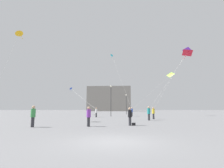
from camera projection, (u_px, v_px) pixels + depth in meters
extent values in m
plane|color=slate|center=(114.00, 142.00, 8.11)|extent=(300.00, 300.00, 0.00)
cylinder|color=#2D2D33|center=(130.00, 121.00, 15.69)|extent=(0.24, 0.24, 0.75)
cylinder|color=black|center=(130.00, 114.00, 15.79)|extent=(0.36, 0.36, 0.65)
sphere|color=tan|center=(130.00, 109.00, 15.85)|extent=(0.24, 0.24, 0.24)
cylinder|color=#2D2D33|center=(89.00, 122.00, 14.85)|extent=(0.25, 0.25, 0.78)
cylinder|color=purple|center=(89.00, 113.00, 14.95)|extent=(0.37, 0.37, 0.68)
sphere|color=tan|center=(89.00, 108.00, 15.02)|extent=(0.25, 0.25, 0.25)
cylinder|color=#2D2D33|center=(96.00, 115.00, 30.22)|extent=(0.25, 0.25, 0.77)
cylinder|color=white|center=(96.00, 111.00, 30.32)|extent=(0.37, 0.37, 0.67)
sphere|color=tan|center=(96.00, 108.00, 30.38)|extent=(0.25, 0.25, 0.25)
cylinder|color=#2D2D33|center=(154.00, 116.00, 24.94)|extent=(0.26, 0.26, 0.80)
cylinder|color=yellow|center=(153.00, 111.00, 25.04)|extent=(0.38, 0.38, 0.69)
sphere|color=tan|center=(153.00, 108.00, 25.11)|extent=(0.26, 0.26, 0.26)
cylinder|color=#2D2D33|center=(33.00, 122.00, 14.35)|extent=(0.27, 0.27, 0.81)
cylinder|color=#388C47|center=(33.00, 113.00, 14.45)|extent=(0.39, 0.39, 0.71)
sphere|color=tan|center=(34.00, 107.00, 14.52)|extent=(0.27, 0.27, 0.27)
cylinder|color=#2D2D33|center=(132.00, 114.00, 33.85)|extent=(0.26, 0.26, 0.79)
cylinder|color=#3351B7|center=(132.00, 110.00, 33.95)|extent=(0.38, 0.38, 0.69)
sphere|color=tan|center=(132.00, 108.00, 34.02)|extent=(0.26, 0.26, 0.26)
cylinder|color=#2D2D33|center=(149.00, 117.00, 22.38)|extent=(0.27, 0.27, 0.83)
cylinder|color=teal|center=(149.00, 111.00, 22.49)|extent=(0.40, 0.40, 0.73)
sphere|color=tan|center=(149.00, 107.00, 22.56)|extent=(0.27, 0.27, 0.27)
pyramid|color=purple|center=(187.00, 50.00, 33.33)|extent=(1.63, 0.84, 0.88)
sphere|color=purple|center=(188.00, 52.00, 33.25)|extent=(0.10, 0.10, 0.10)
sphere|color=purple|center=(189.00, 53.00, 33.20)|extent=(0.10, 0.10, 0.10)
sphere|color=purple|center=(190.00, 54.00, 33.15)|extent=(0.10, 0.10, 0.10)
cylinder|color=silver|center=(173.00, 76.00, 29.19)|extent=(8.61, 6.67, 11.38)
pyramid|color=red|center=(188.00, 53.00, 20.83)|extent=(1.12, 1.59, 0.62)
sphere|color=red|center=(186.00, 55.00, 20.84)|extent=(0.10, 0.10, 0.10)
sphere|color=red|center=(185.00, 56.00, 20.86)|extent=(0.10, 0.10, 0.10)
sphere|color=red|center=(184.00, 58.00, 20.88)|extent=(0.10, 0.10, 0.10)
cylinder|color=silver|center=(167.00, 83.00, 21.66)|extent=(4.34, 2.73, 6.93)
cone|color=yellow|center=(19.00, 33.00, 21.86)|extent=(1.24, 1.26, 0.60)
sphere|color=yellow|center=(20.00, 35.00, 21.88)|extent=(0.10, 0.10, 0.10)
sphere|color=yellow|center=(21.00, 37.00, 21.91)|extent=(0.10, 0.10, 0.10)
sphere|color=yellow|center=(22.00, 38.00, 21.93)|extent=(0.10, 0.10, 0.10)
cylinder|color=silver|center=(4.00, 69.00, 20.41)|extent=(2.05, 1.57, 9.74)
pyramid|color=#8CD12D|center=(170.00, 75.00, 39.65)|extent=(1.46, 1.65, 0.94)
sphere|color=#8CD12D|center=(170.00, 76.00, 39.73)|extent=(0.10, 0.10, 0.10)
sphere|color=#8CD12D|center=(169.00, 77.00, 39.79)|extent=(0.10, 0.10, 0.10)
sphere|color=#8CD12D|center=(169.00, 78.00, 39.86)|extent=(0.10, 0.10, 0.10)
cylinder|color=silver|center=(153.00, 91.00, 36.82)|extent=(9.66, 4.57, 7.95)
cone|color=#1EB2C6|center=(112.00, 55.00, 41.77)|extent=(0.85, 0.91, 0.56)
sphere|color=#1EB2C6|center=(112.00, 56.00, 41.61)|extent=(0.10, 0.10, 0.10)
sphere|color=#1EB2C6|center=(111.00, 57.00, 41.45)|extent=(0.10, 0.10, 0.10)
sphere|color=#1EB2C6|center=(111.00, 57.00, 41.29)|extent=(0.10, 0.10, 0.10)
cylinder|color=silver|center=(121.00, 80.00, 37.88)|extent=(3.95, 6.07, 13.07)
pyramid|color=blue|center=(71.00, 88.00, 43.11)|extent=(0.64, 1.01, 0.49)
sphere|color=blue|center=(71.00, 89.00, 42.95)|extent=(0.10, 0.10, 0.10)
sphere|color=blue|center=(71.00, 90.00, 42.79)|extent=(0.10, 0.10, 0.10)
sphere|color=blue|center=(71.00, 91.00, 42.63)|extent=(0.10, 0.10, 0.10)
cylinder|color=silver|center=(81.00, 97.00, 36.73)|extent=(7.51, 12.22, 5.19)
cube|color=gray|center=(109.00, 99.00, 101.42)|extent=(25.49, 14.64, 13.99)
cylinder|color=#2D2D30|center=(111.00, 102.00, 33.62)|extent=(0.12, 0.12, 5.73)
sphere|color=#EAE5C6|center=(111.00, 86.00, 34.04)|extent=(0.36, 0.36, 0.36)
cylinder|color=#2D2D30|center=(126.00, 105.00, 46.94)|extent=(0.12, 0.12, 5.05)
sphere|color=#EAE5C6|center=(126.00, 95.00, 47.32)|extent=(0.36, 0.36, 0.36)
cube|color=black|center=(134.00, 124.00, 15.75)|extent=(0.35, 0.23, 0.24)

